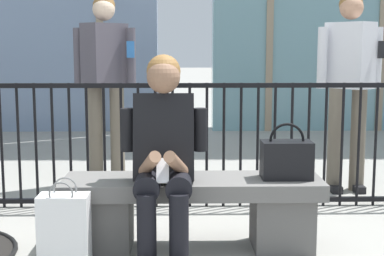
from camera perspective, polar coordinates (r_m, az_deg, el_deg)
ground_plane at (r=3.69m, az=0.03°, el=-11.82°), size 60.00×60.00×0.00m
stone_bench at (r=3.61m, az=0.03°, el=-7.77°), size 1.60×0.44×0.45m
seated_person_with_phone at (r=3.40m, az=-2.84°, el=-2.22°), size 0.52×0.66×1.21m
handbag_on_bench at (r=3.59m, az=9.35°, el=-3.03°), size 0.31×0.18×0.35m
shopping_bag at (r=3.37m, az=-12.54°, el=-10.01°), size 0.28×0.17×0.52m
bystander_at_railing at (r=5.24m, az=-8.61°, el=5.21°), size 0.55×0.43×1.71m
bystander_further_back at (r=5.13m, az=15.30°, el=4.96°), size 0.55×0.43×1.71m
plaza_railing at (r=4.49m, az=-0.22°, el=-1.66°), size 8.01×0.04×0.98m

